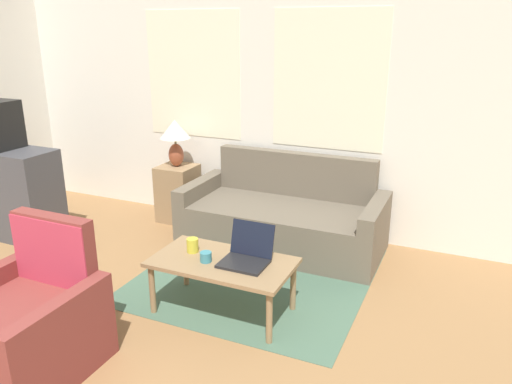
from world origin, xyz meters
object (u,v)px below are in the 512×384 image
table_lamp (175,136)px  couch (284,219)px  armchair (28,327)px  coffee_table (223,266)px  laptop (247,254)px  cup_yellow (193,245)px  cup_navy (206,257)px

table_lamp → couch: bearing=-6.7°
armchair → coffee_table: (0.80, 1.05, 0.09)m
table_lamp → laptop: bearing=-43.6°
coffee_table → cup_yellow: size_ratio=9.66×
armchair → table_lamp: table_lamp is taller
couch → armchair: 2.50m
armchair → coffee_table: 1.33m
coffee_table → cup_navy: (-0.10, -0.06, 0.08)m
couch → armchair: armchair is taller
couch → laptop: 1.30m
coffee_table → cup_navy: cup_navy is taller
couch → laptop: bearing=-81.3°
laptop → cup_yellow: laptop is taller
cup_yellow → cup_navy: bearing=-31.2°
cup_navy → cup_yellow: 0.20m
couch → cup_navy: couch is taller
armchair → cup_yellow: 1.23m
cup_navy → couch: bearing=86.8°
coffee_table → cup_navy: 0.15m
armchair → cup_yellow: (0.52, 1.10, 0.19)m
laptop → couch: bearing=98.7°
couch → cup_navy: bearing=-93.2°
table_lamp → laptop: size_ratio=1.50×
cup_yellow → couch: bearing=78.9°
cup_navy → laptop: bearing=23.4°
armchair → table_lamp: 2.67m
couch → armchair: bearing=-108.1°
laptop → cup_yellow: (-0.44, -0.01, -0.01)m
couch → cup_navy: 1.40m
armchair → cup_navy: armchair is taller
table_lamp → cup_navy: table_lamp is taller
couch → cup_yellow: (-0.25, -1.28, 0.21)m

